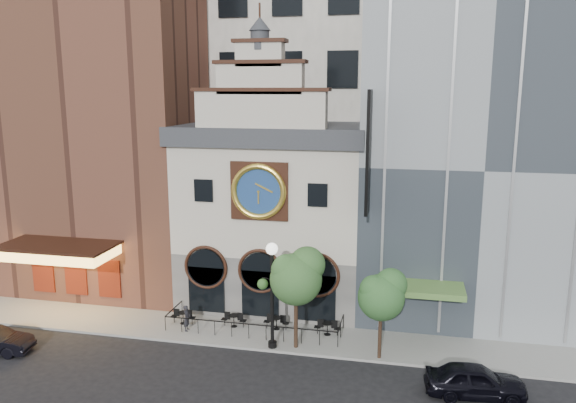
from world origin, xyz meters
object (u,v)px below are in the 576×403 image
(tree_left, at_px, (297,275))
(pedestrian, at_px, (187,318))
(bistro_3, at_px, (327,327))
(bistro_2, at_px, (276,322))
(bistro_1, at_px, (234,320))
(tree_right, at_px, (382,294))
(car_right, at_px, (475,380))
(bistro_0, at_px, (183,317))
(lamppost, at_px, (272,284))

(tree_left, bearing_deg, pedestrian, 173.90)
(bistro_3, bearing_deg, bistro_2, 177.78)
(bistro_1, relative_size, bistro_3, 1.00)
(bistro_2, bearing_deg, tree_right, -20.29)
(bistro_3, xyz_separation_m, car_right, (7.97, -5.00, 0.20))
(pedestrian, bearing_deg, bistro_0, 33.43)
(bistro_2, distance_m, pedestrian, 5.48)
(bistro_0, xyz_separation_m, bistro_1, (3.26, 0.24, 0.00))
(bistro_2, height_order, bistro_3, same)
(lamppost, xyz_separation_m, tree_left, (1.36, 0.33, 0.50))
(bistro_3, distance_m, tree_right, 5.12)
(lamppost, height_order, tree_left, lamppost)
(bistro_2, distance_m, tree_left, 4.70)
(bistro_1, height_order, bistro_3, same)
(car_right, bearing_deg, tree_right, 54.43)
(car_right, distance_m, tree_right, 6.25)
(bistro_2, relative_size, tree_right, 0.31)
(bistro_2, bearing_deg, pedestrian, -165.94)
(bistro_1, distance_m, tree_left, 6.13)
(car_right, distance_m, lamppost, 11.58)
(bistro_1, bearing_deg, tree_left, -23.31)
(pedestrian, bearing_deg, lamppost, -102.49)
(bistro_3, distance_m, pedestrian, 8.57)
(pedestrian, bearing_deg, bistro_2, -77.55)
(car_right, relative_size, tree_right, 0.95)
(car_right, distance_m, tree_left, 10.58)
(lamppost, bearing_deg, bistro_1, 167.56)
(bistro_1, xyz_separation_m, car_right, (13.81, -4.93, 0.20))
(bistro_0, relative_size, bistro_3, 1.00)
(bistro_3, height_order, lamppost, lamppost)
(car_right, xyz_separation_m, pedestrian, (-16.45, 3.80, 0.14))
(tree_left, bearing_deg, bistro_1, 156.69)
(bistro_1, relative_size, tree_right, 0.31)
(bistro_1, relative_size, bistro_2, 1.00)
(car_right, height_order, lamppost, lamppost)
(lamppost, distance_m, tree_left, 1.49)
(tree_right, bearing_deg, bistro_0, 171.06)
(pedestrian, relative_size, tree_left, 0.27)
(pedestrian, bearing_deg, tree_right, -96.73)
(lamppost, height_order, tree_right, lamppost)
(bistro_2, distance_m, lamppost, 4.15)
(lamppost, bearing_deg, car_right, 9.84)
(bistro_0, distance_m, car_right, 17.71)
(car_right, bearing_deg, tree_left, 66.80)
(car_right, bearing_deg, bistro_0, 69.32)
(bistro_0, bearing_deg, tree_right, -8.94)
(tree_left, relative_size, tree_right, 1.16)
(bistro_1, relative_size, pedestrian, 0.98)
(bistro_2, height_order, lamppost, lamppost)
(bistro_1, relative_size, lamppost, 0.26)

